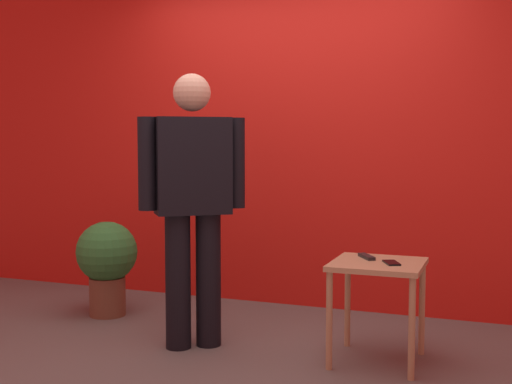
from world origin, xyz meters
TOP-DOWN VIEW (x-y plane):
  - ground_plane at (0.00, 0.00)m, footprint 12.00×12.00m
  - back_wall_red at (0.00, 1.52)m, footprint 6.37×0.12m
  - standing_person at (-0.27, 0.26)m, footprint 0.59×0.49m
  - side_table at (0.84, 0.38)m, footprint 0.51×0.51m
  - cell_phone at (0.92, 0.35)m, footprint 0.12×0.16m
  - tv_remote at (0.76, 0.47)m, footprint 0.13×0.17m
  - potted_plant at (-1.18, 0.69)m, footprint 0.44×0.44m

SIDE VIEW (x-z plane):
  - ground_plane at x=0.00m, z-range 0.00..0.00m
  - potted_plant at x=-1.18m, z-range 0.06..0.75m
  - side_table at x=0.84m, z-range 0.20..0.78m
  - cell_phone at x=0.92m, z-range 0.58..0.59m
  - tv_remote at x=0.76m, z-range 0.58..0.60m
  - standing_person at x=-0.27m, z-range 0.10..1.77m
  - back_wall_red at x=0.00m, z-range 0.00..3.25m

